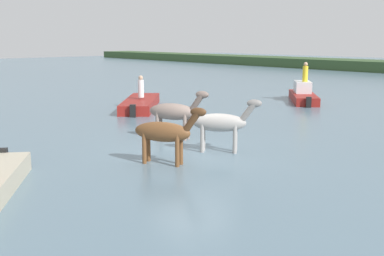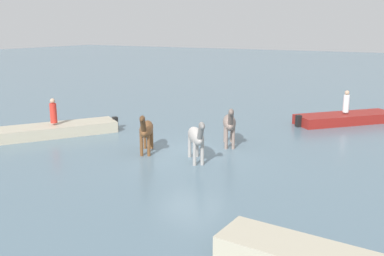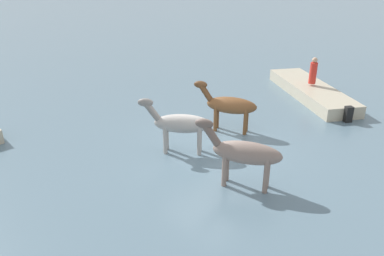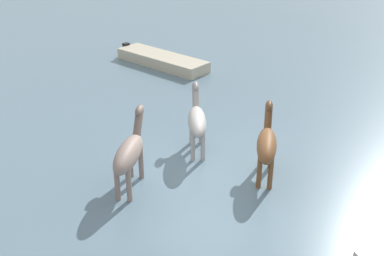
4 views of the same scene
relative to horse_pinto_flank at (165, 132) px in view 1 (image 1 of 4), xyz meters
name	(u,v)px [view 1 (image 1 of 4)]	position (x,y,z in m)	size (l,w,h in m)	color
ground_plane	(192,151)	(-0.66, 1.69, -1.00)	(159.50, 159.50, 0.00)	slate
horse_pinto_flank	(165,132)	(0.00, 0.00, 0.00)	(2.21, 1.43, 1.81)	brown
horse_chestnut_trailing	(174,112)	(-2.66, 2.56, 0.04)	(2.31, 1.46, 1.88)	gray
horse_dark_mare	(222,123)	(0.03, 2.39, 0.01)	(2.03, 1.77, 1.82)	#9E9993
boat_motor_center	(303,96)	(-5.76, 15.25, -0.68)	(4.13, 4.39, 1.34)	maroon
boat_skiff_near	(140,105)	(-9.99, 6.15, -0.81)	(5.26, 5.01, 0.77)	maroon
person_helmsman_aft	(305,73)	(-5.79, 15.41, 0.75)	(0.32, 0.32, 1.19)	yellow
person_watcher_seated	(141,87)	(-9.91, 6.15, 0.17)	(0.32, 0.32, 1.19)	silver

